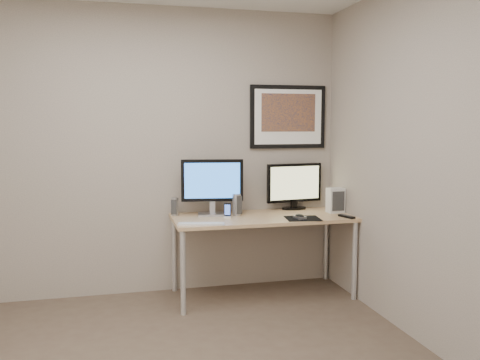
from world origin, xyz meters
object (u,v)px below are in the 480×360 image
(speaker_left, at_px, (175,207))
(keyboard, at_px, (201,224))
(desk, at_px, (262,223))
(monitor_tv, at_px, (294,185))
(phone_dock, at_px, (227,210))
(speaker_right, at_px, (236,205))
(fan_unit, at_px, (336,200))
(framed_art, at_px, (288,117))
(monitor_large, at_px, (212,184))

(speaker_left, height_order, keyboard, speaker_left)
(desk, xyz_separation_m, keyboard, (-0.60, -0.26, 0.07))
(monitor_tv, xyz_separation_m, keyboard, (-1.00, -0.53, -0.23))
(phone_dock, bearing_deg, speaker_left, 170.34)
(phone_dock, bearing_deg, speaker_right, 63.72)
(speaker_right, xyz_separation_m, fan_unit, (0.93, -0.08, 0.02))
(framed_art, xyz_separation_m, speaker_right, (-0.57, -0.24, -0.79))
(phone_dock, bearing_deg, fan_unit, 20.62)
(monitor_tv, height_order, speaker_left, monitor_tv)
(framed_art, bearing_deg, speaker_left, -174.37)
(phone_dock, distance_m, keyboard, 0.37)
(framed_art, relative_size, keyboard, 1.96)
(monitor_large, relative_size, keyboard, 1.45)
(desk, xyz_separation_m, speaker_right, (-0.22, 0.09, 0.16))
(monitor_tv, bearing_deg, speaker_right, -170.85)
(monitor_tv, distance_m, phone_dock, 0.80)
(monitor_tv, distance_m, speaker_left, 1.17)
(speaker_right, height_order, fan_unit, fan_unit)
(framed_art, xyz_separation_m, monitor_large, (-0.78, -0.19, -0.61))
(desk, xyz_separation_m, phone_dock, (-0.32, -0.02, 0.13))
(phone_dock, bearing_deg, desk, 21.83)
(monitor_tv, bearing_deg, monitor_large, -178.41)
(phone_dock, xyz_separation_m, keyboard, (-0.28, -0.24, -0.06))
(desk, distance_m, speaker_right, 0.29)
(desk, height_order, fan_unit, fan_unit)
(monitor_large, height_order, keyboard, monitor_large)
(framed_art, bearing_deg, desk, -136.54)
(desk, relative_size, speaker_left, 9.94)
(framed_art, xyz_separation_m, keyboard, (-0.95, -0.59, -0.88))
(speaker_left, bearing_deg, keyboard, -49.86)
(speaker_right, height_order, keyboard, speaker_right)
(speaker_right, distance_m, keyboard, 0.52)
(desk, xyz_separation_m, framed_art, (0.35, 0.33, 0.96))
(desk, height_order, framed_art, framed_art)
(desk, relative_size, framed_art, 2.13)
(monitor_tv, bearing_deg, fan_unit, -47.06)
(monitor_tv, bearing_deg, desk, -153.12)
(speaker_right, relative_size, fan_unit, 0.86)
(monitor_large, distance_m, monitor_tv, 0.84)
(monitor_large, bearing_deg, phone_dock, -47.79)
(speaker_right, xyz_separation_m, keyboard, (-0.38, -0.35, -0.09))
(keyboard, bearing_deg, desk, 35.66)
(speaker_right, bearing_deg, framed_art, -1.52)
(desk, distance_m, monitor_large, 0.57)
(monitor_large, height_order, speaker_left, monitor_large)
(speaker_left, bearing_deg, speaker_right, 7.94)
(desk, relative_size, fan_unit, 6.95)
(fan_unit, bearing_deg, keyboard, -170.42)
(speaker_left, xyz_separation_m, keyboard, (0.16, -0.48, -0.07))
(speaker_left, relative_size, phone_dock, 1.22)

